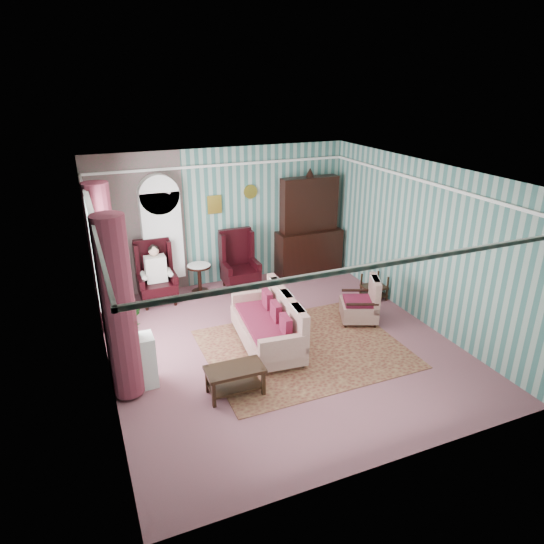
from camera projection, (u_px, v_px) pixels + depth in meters
name	position (u px, v px, depth m)	size (l,w,h in m)	color
floor	(280.00, 344.00, 8.24)	(6.00, 6.00, 0.00)	#884F58
room_shell	(239.00, 232.00, 7.42)	(5.53, 6.02, 2.91)	#3A6A63
bookcase	(163.00, 242.00, 9.77)	(0.80, 0.28, 2.24)	silver
dresser_hutch	(310.00, 223.00, 10.80)	(1.50, 0.56, 2.36)	black
wingback_left	(156.00, 273.00, 9.53)	(0.76, 0.80, 1.25)	black
wingback_right	(240.00, 261.00, 10.16)	(0.76, 0.80, 1.25)	black
seated_woman	(156.00, 275.00, 9.54)	(0.44, 0.40, 1.18)	white
round_side_table	(200.00, 279.00, 10.10)	(0.50, 0.50, 0.60)	black
nest_table	(374.00, 287.00, 9.79)	(0.45, 0.38, 0.54)	black
plant_stand	(136.00, 362.00, 6.98)	(0.55, 0.35, 0.80)	white
rug	(304.00, 348.00, 8.09)	(3.20, 2.60, 0.01)	#51241B
sofa	(267.00, 319.00, 8.02)	(1.85, 0.91, 0.99)	beige
floral_armchair	(360.00, 296.00, 8.82)	(0.71, 0.89, 1.03)	#B9B28F
coffee_table	(235.00, 381.00, 6.88)	(0.82, 0.45, 0.43)	black
potted_plant_a	(129.00, 330.00, 6.63)	(0.36, 0.31, 0.40)	#225119
potted_plant_b	(132.00, 321.00, 6.83)	(0.24, 0.20, 0.44)	#1B571E
potted_plant_c	(123.00, 324.00, 6.80)	(0.23, 0.23, 0.41)	#27551A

